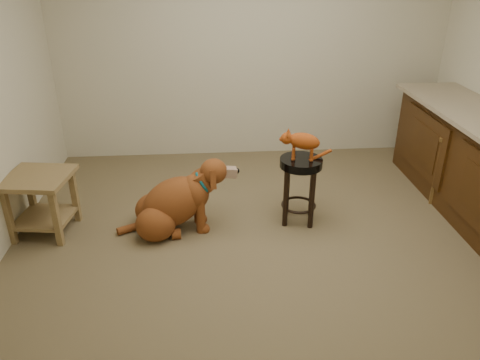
{
  "coord_description": "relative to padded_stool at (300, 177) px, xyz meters",
  "views": [
    {
      "loc": [
        -0.56,
        -3.39,
        2.25
      ],
      "look_at": [
        -0.27,
        0.28,
        0.45
      ],
      "focal_mm": 35.0,
      "sensor_mm": 36.0,
      "label": 1
    }
  ],
  "objects": [
    {
      "name": "floor",
      "position": [
        -0.27,
        -0.31,
        -0.44
      ],
      "size": [
        4.5,
        4.0,
        0.01
      ],
      "primitive_type": "cube",
      "color": "brown",
      "rests_on": "ground"
    },
    {
      "name": "room_shell",
      "position": [
        -0.27,
        -0.31,
        1.24
      ],
      "size": [
        4.54,
        4.04,
        2.62
      ],
      "color": "beige",
      "rests_on": "ground"
    },
    {
      "name": "padded_stool",
      "position": [
        0.0,
        0.0,
        0.0
      ],
      "size": [
        0.38,
        0.38,
        0.62
      ],
      "rotation": [
        0.0,
        0.0,
        -0.22
      ],
      "color": "black",
      "rests_on": "ground"
    },
    {
      "name": "wood_stool",
      "position": [
        1.58,
        0.29,
        -0.08
      ],
      "size": [
        0.49,
        0.49,
        0.7
      ],
      "rotation": [
        0.0,
        0.0,
        -0.41
      ],
      "color": "brown",
      "rests_on": "ground"
    },
    {
      "name": "side_table",
      "position": [
        -2.27,
        -0.02,
        -0.08
      ],
      "size": [
        0.6,
        0.6,
        0.55
      ],
      "rotation": [
        0.0,
        0.0,
        -0.14
      ],
      "color": "olive",
      "rests_on": "ground"
    },
    {
      "name": "golden_retriever",
      "position": [
        -1.12,
        -0.08,
        -0.18
      ],
      "size": [
        1.1,
        0.58,
        0.7
      ],
      "rotation": [
        0.0,
        0.0,
        0.12
      ],
      "color": "brown",
      "rests_on": "ground"
    },
    {
      "name": "tabby_kitten",
      "position": [
        -0.01,
        0.0,
        0.34
      ],
      "size": [
        0.47,
        0.2,
        0.29
      ],
      "rotation": [
        0.0,
        0.0,
        -0.22
      ],
      "color": "#8E370E",
      "rests_on": "padded_stool"
    }
  ]
}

